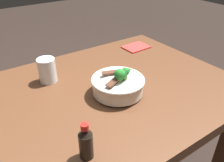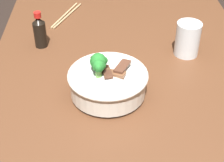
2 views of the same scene
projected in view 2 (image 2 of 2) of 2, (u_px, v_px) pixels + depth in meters
name	position (u px, v px, depth m)	size (l,w,h in m)	color
dining_table	(125.00, 92.00, 1.14)	(1.34, 0.84, 0.76)	#56331E
rice_bowl	(108.00, 81.00, 0.95)	(0.22, 0.22, 0.13)	silver
drinking_glass	(187.00, 41.00, 1.12)	(0.08, 0.08, 0.11)	white
chopsticks_pair	(66.00, 15.00, 1.35)	(0.21, 0.11, 0.01)	tan
soy_sauce_bottle	(40.00, 31.00, 1.15)	(0.04, 0.04, 0.12)	black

